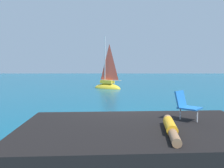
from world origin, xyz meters
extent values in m
plane|color=#0F5675|center=(0.00, 0.00, 0.00)|extent=(160.00, 160.00, 0.00)
cube|color=black|center=(0.36, -3.26, 0.52)|extent=(6.21, 3.93, 1.04)
cube|color=black|center=(2.63, -1.03, 0.00)|extent=(1.08, 1.28, 0.73)
cube|color=black|center=(1.50, -1.48, 0.00)|extent=(0.85, 1.00, 0.60)
ellipsoid|color=yellow|center=(-1.05, 16.99, 0.00)|extent=(3.58, 2.83, 1.19)
cube|color=yellow|center=(-1.05, 16.99, 0.79)|extent=(1.73, 1.50, 0.39)
cylinder|color=#B7B7BC|center=(-1.33, 17.15, 3.31)|extent=(0.13, 0.13, 5.42)
cylinder|color=#B2B2B7|center=(-0.40, 16.59, 0.98)|extent=(1.90, 1.22, 0.10)
pyramid|color=#DB4C38|center=(-0.81, 16.84, 3.09)|extent=(1.51, 0.96, 4.12)
cylinder|color=gold|center=(0.92, -3.72, 1.16)|extent=(0.36, 0.92, 0.24)
cylinder|color=#9E704C|center=(0.82, -4.46, 1.13)|extent=(0.28, 0.72, 0.18)
sphere|color=#9E704C|center=(1.00, -3.17, 1.18)|extent=(0.22, 0.22, 0.22)
cube|color=blue|center=(1.68, -2.78, 1.39)|extent=(0.71, 0.70, 0.04)
cube|color=blue|center=(1.49, -2.61, 1.62)|extent=(0.43, 0.46, 0.45)
cylinder|color=silver|center=(1.83, -2.92, 1.22)|extent=(0.04, 0.04, 0.35)
cylinder|color=silver|center=(1.49, -2.61, 1.22)|extent=(0.04, 0.04, 0.35)
camera|label=1|loc=(-0.36, -8.62, 2.48)|focal=35.47mm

